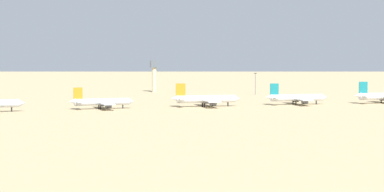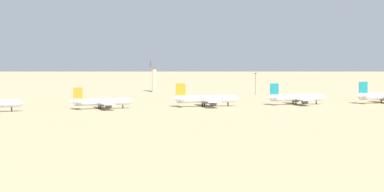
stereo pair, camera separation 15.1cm
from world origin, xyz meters
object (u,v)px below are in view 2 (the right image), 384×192
object	(u,v)px
light_pole_east	(255,82)
parked_jet_orange_3	(205,99)
parked_jet_teal_4	(296,98)
parked_jet_orange_2	(102,102)
control_tower	(154,73)

from	to	relation	value
light_pole_east	parked_jet_orange_3	bearing A→B (deg)	-122.14
parked_jet_teal_4	light_pole_east	distance (m)	89.01
parked_jet_teal_4	light_pole_east	bearing A→B (deg)	86.59
parked_jet_teal_4	parked_jet_orange_3	bearing A→B (deg)	-176.74
light_pole_east	parked_jet_teal_4	bearing A→B (deg)	-94.29
parked_jet_teal_4	light_pole_east	size ratio (longest dim) A/B	2.42
parked_jet_orange_3	parked_jet_teal_4	bearing A→B (deg)	3.84
parked_jet_orange_2	parked_jet_teal_4	distance (m)	103.81
control_tower	light_pole_east	world-z (taller)	control_tower
parked_jet_orange_3	light_pole_east	distance (m)	107.24
parked_jet_teal_4	light_pole_east	world-z (taller)	light_pole_east
parked_jet_orange_2	control_tower	distance (m)	147.78
parked_jet_orange_3	control_tower	bearing A→B (deg)	92.14
light_pole_east	control_tower	bearing A→B (deg)	142.62
parked_jet_orange_3	light_pole_east	size ratio (longest dim) A/B	2.55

